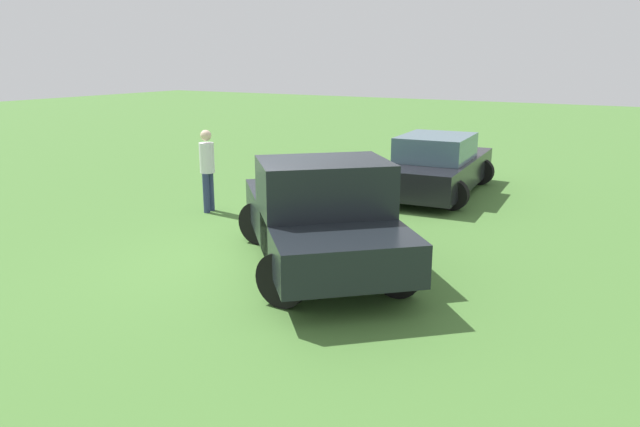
% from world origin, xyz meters
% --- Properties ---
extents(ground_plane, '(80.00, 80.00, 0.00)m').
position_xyz_m(ground_plane, '(0.00, 0.00, 0.00)').
color(ground_plane, '#477533').
extents(pickup_truck, '(4.55, 4.69, 1.81)m').
position_xyz_m(pickup_truck, '(1.05, 0.36, 0.94)').
color(pickup_truck, black).
rests_on(pickup_truck, ground_plane).
extents(sedan_near, '(2.53, 4.81, 1.49)m').
position_xyz_m(sedan_near, '(0.72, 6.61, 0.70)').
color(sedan_near, black).
rests_on(sedan_near, ground_plane).
extents(person_bystander, '(0.37, 0.37, 1.82)m').
position_xyz_m(person_bystander, '(-3.00, 2.29, 1.04)').
color(person_bystander, navy).
rests_on(person_bystander, ground_plane).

